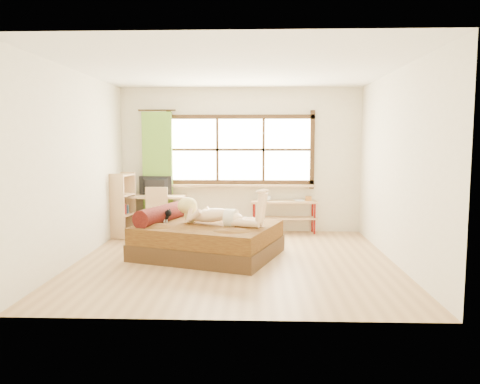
{
  "coord_description": "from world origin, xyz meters",
  "views": [
    {
      "loc": [
        0.31,
        -6.56,
        1.7
      ],
      "look_at": [
        0.06,
        0.2,
        0.97
      ],
      "focal_mm": 35.0,
      "sensor_mm": 36.0,
      "label": 1
    }
  ],
  "objects_px": {
    "chair": "(156,210)",
    "pipe_shelf": "(285,209)",
    "woman": "(218,205)",
    "bookshelf": "(123,205)",
    "desk": "(154,200)",
    "kitten": "(161,215)",
    "bed": "(205,238)"
  },
  "relations": [
    {
      "from": "kitten",
      "to": "bookshelf",
      "type": "xyz_separation_m",
      "value": [
        -0.95,
        1.25,
        -0.02
      ]
    },
    {
      "from": "kitten",
      "to": "woman",
      "type": "bearing_deg",
      "value": 9.29
    },
    {
      "from": "bed",
      "to": "desk",
      "type": "height_order",
      "value": "bed"
    },
    {
      "from": "chair",
      "to": "bookshelf",
      "type": "bearing_deg",
      "value": 176.26
    },
    {
      "from": "chair",
      "to": "pipe_shelf",
      "type": "height_order",
      "value": "chair"
    },
    {
      "from": "kitten",
      "to": "bookshelf",
      "type": "bearing_deg",
      "value": 146.29
    },
    {
      "from": "woman",
      "to": "chair",
      "type": "relative_size",
      "value": 1.51
    },
    {
      "from": "chair",
      "to": "pipe_shelf",
      "type": "xyz_separation_m",
      "value": [
        2.31,
        0.49,
        -0.05
      ]
    },
    {
      "from": "chair",
      "to": "bookshelf",
      "type": "height_order",
      "value": "bookshelf"
    },
    {
      "from": "kitten",
      "to": "pipe_shelf",
      "type": "distance_m",
      "value": 2.6
    },
    {
      "from": "bed",
      "to": "chair",
      "type": "bearing_deg",
      "value": 147.51
    },
    {
      "from": "bed",
      "to": "woman",
      "type": "distance_m",
      "value": 0.55
    },
    {
      "from": "pipe_shelf",
      "to": "bookshelf",
      "type": "relative_size",
      "value": 1.08
    },
    {
      "from": "bed",
      "to": "chair",
      "type": "height_order",
      "value": "chair"
    },
    {
      "from": "bed",
      "to": "kitten",
      "type": "distance_m",
      "value": 0.76
    },
    {
      "from": "chair",
      "to": "desk",
      "type": "bearing_deg",
      "value": 105.32
    },
    {
      "from": "woman",
      "to": "desk",
      "type": "bearing_deg",
      "value": 146.49
    },
    {
      "from": "chair",
      "to": "pipe_shelf",
      "type": "bearing_deg",
      "value": 12.07
    },
    {
      "from": "desk",
      "to": "bookshelf",
      "type": "relative_size",
      "value": 1.0
    },
    {
      "from": "bookshelf",
      "to": "woman",
      "type": "bearing_deg",
      "value": -27.5
    },
    {
      "from": "desk",
      "to": "pipe_shelf",
      "type": "bearing_deg",
      "value": 2.98
    },
    {
      "from": "desk",
      "to": "chair",
      "type": "bearing_deg",
      "value": -74.68
    },
    {
      "from": "woman",
      "to": "desk",
      "type": "relative_size",
      "value": 1.19
    },
    {
      "from": "bed",
      "to": "bookshelf",
      "type": "xyz_separation_m",
      "value": [
        -1.62,
        1.33,
        0.32
      ]
    },
    {
      "from": "bed",
      "to": "kitten",
      "type": "xyz_separation_m",
      "value": [
        -0.67,
        0.08,
        0.34
      ]
    },
    {
      "from": "desk",
      "to": "pipe_shelf",
      "type": "relative_size",
      "value": 0.93
    },
    {
      "from": "chair",
      "to": "bookshelf",
      "type": "xyz_separation_m",
      "value": [
        -0.6,
        0.04,
        0.08
      ]
    },
    {
      "from": "bed",
      "to": "woman",
      "type": "height_order",
      "value": "woman"
    },
    {
      "from": "chair",
      "to": "bed",
      "type": "bearing_deg",
      "value": -51.46
    },
    {
      "from": "kitten",
      "to": "chair",
      "type": "distance_m",
      "value": 1.26
    },
    {
      "from": "kitten",
      "to": "chair",
      "type": "xyz_separation_m",
      "value": [
        -0.35,
        1.21,
        -0.1
      ]
    },
    {
      "from": "pipe_shelf",
      "to": "bed",
      "type": "bearing_deg",
      "value": -129.05
    }
  ]
}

